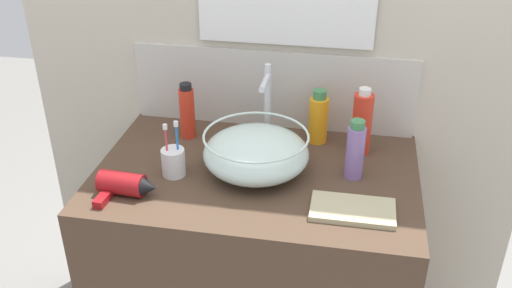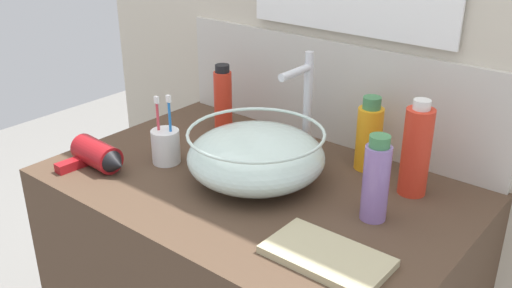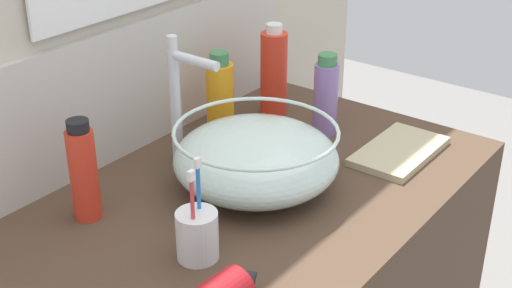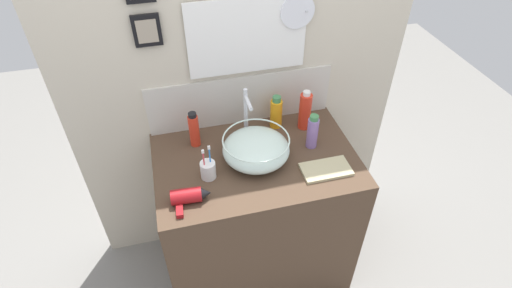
{
  "view_description": "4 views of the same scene",
  "coord_description": "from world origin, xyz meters",
  "px_view_note": "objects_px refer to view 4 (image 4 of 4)",
  "views": [
    {
      "loc": [
        0.28,
        -1.51,
        1.88
      ],
      "look_at": [
        -0.0,
        0.0,
        1.02
      ],
      "focal_mm": 40.0,
      "sensor_mm": 36.0,
      "label": 1
    },
    {
      "loc": [
        0.78,
        -0.96,
        1.57
      ],
      "look_at": [
        -0.0,
        0.0,
        1.02
      ],
      "focal_mm": 40.0,
      "sensor_mm": 36.0,
      "label": 2
    },
    {
      "loc": [
        -1.0,
        -0.76,
        1.65
      ],
      "look_at": [
        -0.0,
        0.0,
        1.02
      ],
      "focal_mm": 50.0,
      "sensor_mm": 36.0,
      "label": 3
    },
    {
      "loc": [
        -0.36,
        -1.42,
        2.29
      ],
      "look_at": [
        -0.0,
        0.0,
        1.02
      ],
      "focal_mm": 28.0,
      "sensor_mm": 36.0,
      "label": 4
    }
  ],
  "objects_px": {
    "toothbrush_cup": "(208,170)",
    "spray_bottle": "(313,132)",
    "lotion_bottle": "(194,130)",
    "hand_towel": "(326,169)",
    "hair_drier": "(189,196)",
    "shampoo_bottle": "(305,111)",
    "soap_dispenser": "(276,113)",
    "faucet": "(246,110)",
    "glass_bowl_sink": "(256,149)"
  },
  "relations": [
    {
      "from": "toothbrush_cup",
      "to": "lotion_bottle",
      "type": "distance_m",
      "value": 0.26
    },
    {
      "from": "glass_bowl_sink",
      "to": "shampoo_bottle",
      "type": "relative_size",
      "value": 1.44
    },
    {
      "from": "glass_bowl_sink",
      "to": "hand_towel",
      "type": "distance_m",
      "value": 0.36
    },
    {
      "from": "shampoo_bottle",
      "to": "soap_dispenser",
      "type": "height_order",
      "value": "shampoo_bottle"
    },
    {
      "from": "glass_bowl_sink",
      "to": "toothbrush_cup",
      "type": "relative_size",
      "value": 1.78
    },
    {
      "from": "hair_drier",
      "to": "soap_dispenser",
      "type": "relative_size",
      "value": 0.95
    },
    {
      "from": "toothbrush_cup",
      "to": "hair_drier",
      "type": "bearing_deg",
      "value": -128.68
    },
    {
      "from": "hair_drier",
      "to": "faucet",
      "type": "bearing_deg",
      "value": 48.03
    },
    {
      "from": "lotion_bottle",
      "to": "shampoo_bottle",
      "type": "bearing_deg",
      "value": -0.18
    },
    {
      "from": "glass_bowl_sink",
      "to": "shampoo_bottle",
      "type": "bearing_deg",
      "value": 30.36
    },
    {
      "from": "hair_drier",
      "to": "toothbrush_cup",
      "type": "xyz_separation_m",
      "value": [
        0.11,
        0.13,
        0.01
      ]
    },
    {
      "from": "faucet",
      "to": "hair_drier",
      "type": "xyz_separation_m",
      "value": [
        -0.36,
        -0.4,
        -0.13
      ]
    },
    {
      "from": "spray_bottle",
      "to": "faucet",
      "type": "bearing_deg",
      "value": 150.52
    },
    {
      "from": "spray_bottle",
      "to": "glass_bowl_sink",
      "type": "bearing_deg",
      "value": -174.77
    },
    {
      "from": "shampoo_bottle",
      "to": "hand_towel",
      "type": "bearing_deg",
      "value": -91.56
    },
    {
      "from": "lotion_bottle",
      "to": "spray_bottle",
      "type": "relative_size",
      "value": 1.03
    },
    {
      "from": "shampoo_bottle",
      "to": "spray_bottle",
      "type": "distance_m",
      "value": 0.16
    },
    {
      "from": "glass_bowl_sink",
      "to": "faucet",
      "type": "distance_m",
      "value": 0.22
    },
    {
      "from": "hair_drier",
      "to": "soap_dispenser",
      "type": "distance_m",
      "value": 0.69
    },
    {
      "from": "hand_towel",
      "to": "toothbrush_cup",
      "type": "bearing_deg",
      "value": 169.77
    },
    {
      "from": "glass_bowl_sink",
      "to": "hand_towel",
      "type": "bearing_deg",
      "value": -28.0
    },
    {
      "from": "hair_drier",
      "to": "soap_dispenser",
      "type": "bearing_deg",
      "value": 39.24
    },
    {
      "from": "lotion_bottle",
      "to": "hand_towel",
      "type": "height_order",
      "value": "lotion_bottle"
    },
    {
      "from": "toothbrush_cup",
      "to": "soap_dispenser",
      "type": "height_order",
      "value": "soap_dispenser"
    },
    {
      "from": "glass_bowl_sink",
      "to": "hand_towel",
      "type": "xyz_separation_m",
      "value": [
        0.31,
        -0.16,
        -0.06
      ]
    },
    {
      "from": "shampoo_bottle",
      "to": "spray_bottle",
      "type": "bearing_deg",
      "value": -95.51
    },
    {
      "from": "soap_dispenser",
      "to": "spray_bottle",
      "type": "distance_m",
      "value": 0.25
    },
    {
      "from": "faucet",
      "to": "hand_towel",
      "type": "bearing_deg",
      "value": -49.63
    },
    {
      "from": "spray_bottle",
      "to": "soap_dispenser",
      "type": "bearing_deg",
      "value": 122.13
    },
    {
      "from": "glass_bowl_sink",
      "to": "lotion_bottle",
      "type": "height_order",
      "value": "lotion_bottle"
    },
    {
      "from": "faucet",
      "to": "soap_dispenser",
      "type": "xyz_separation_m",
      "value": [
        0.17,
        0.04,
        -0.07
      ]
    },
    {
      "from": "soap_dispenser",
      "to": "hand_towel",
      "type": "xyz_separation_m",
      "value": [
        0.14,
        -0.4,
        -0.08
      ]
    },
    {
      "from": "toothbrush_cup",
      "to": "spray_bottle",
      "type": "height_order",
      "value": "spray_bottle"
    },
    {
      "from": "soap_dispenser",
      "to": "lotion_bottle",
      "type": "bearing_deg",
      "value": -174.05
    },
    {
      "from": "hand_towel",
      "to": "glass_bowl_sink",
      "type": "bearing_deg",
      "value": 152.0
    },
    {
      "from": "soap_dispenser",
      "to": "spray_bottle",
      "type": "relative_size",
      "value": 0.99
    },
    {
      "from": "hair_drier",
      "to": "soap_dispenser",
      "type": "height_order",
      "value": "soap_dispenser"
    },
    {
      "from": "hair_drier",
      "to": "glass_bowl_sink",
      "type": "bearing_deg",
      "value": 28.91
    },
    {
      "from": "faucet",
      "to": "hair_drier",
      "type": "distance_m",
      "value": 0.55
    },
    {
      "from": "soap_dispenser",
      "to": "hand_towel",
      "type": "height_order",
      "value": "soap_dispenser"
    },
    {
      "from": "glass_bowl_sink",
      "to": "spray_bottle",
      "type": "relative_size",
      "value": 1.71
    },
    {
      "from": "lotion_bottle",
      "to": "soap_dispenser",
      "type": "xyz_separation_m",
      "value": [
        0.45,
        0.05,
        -0.01
      ]
    },
    {
      "from": "toothbrush_cup",
      "to": "hand_towel",
      "type": "relative_size",
      "value": 0.78
    },
    {
      "from": "hair_drier",
      "to": "spray_bottle",
      "type": "relative_size",
      "value": 0.94
    },
    {
      "from": "glass_bowl_sink",
      "to": "hair_drier",
      "type": "distance_m",
      "value": 0.41
    },
    {
      "from": "faucet",
      "to": "lotion_bottle",
      "type": "distance_m",
      "value": 0.28
    },
    {
      "from": "hair_drier",
      "to": "shampoo_bottle",
      "type": "height_order",
      "value": "shampoo_bottle"
    },
    {
      "from": "hair_drier",
      "to": "shampoo_bottle",
      "type": "distance_m",
      "value": 0.78
    },
    {
      "from": "hand_towel",
      "to": "hair_drier",
      "type": "bearing_deg",
      "value": -177.23
    },
    {
      "from": "faucet",
      "to": "lotion_bottle",
      "type": "height_order",
      "value": "faucet"
    }
  ]
}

